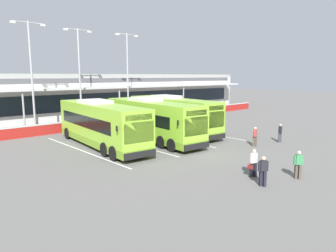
# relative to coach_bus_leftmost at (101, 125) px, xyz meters

# --- Properties ---
(ground_plane) EXTENTS (200.00, 200.00, 0.00)m
(ground_plane) POSITION_rel_coach_bus_leftmost_xyz_m (4.37, -6.38, -1.79)
(ground_plane) COLOR #605E5B
(terminal_building) EXTENTS (70.00, 13.00, 6.00)m
(terminal_building) POSITION_rel_coach_bus_leftmost_xyz_m (4.37, 20.53, 1.23)
(terminal_building) COLOR silver
(terminal_building) RESTS_ON ground
(red_barrier_wall) EXTENTS (60.00, 0.40, 1.10)m
(red_barrier_wall) POSITION_rel_coach_bus_leftmost_xyz_m (4.37, 8.12, -1.23)
(red_barrier_wall) COLOR maroon
(red_barrier_wall) RESTS_ON ground
(coach_bus_leftmost) EXTENTS (3.97, 12.34, 3.78)m
(coach_bus_leftmost) POSITION_rel_coach_bus_leftmost_xyz_m (0.00, 0.00, 0.00)
(coach_bus_leftmost) COLOR #8CC633
(coach_bus_leftmost) RESTS_ON ground
(coach_bus_left_centre) EXTENTS (3.97, 12.34, 3.78)m
(coach_bus_left_centre) POSITION_rel_coach_bus_leftmost_xyz_m (4.62, -0.92, 0.00)
(coach_bus_left_centre) COLOR #8CC633
(coach_bus_left_centre) RESTS_ON ground
(coach_bus_centre) EXTENTS (3.97, 12.34, 3.78)m
(coach_bus_centre) POSITION_rel_coach_bus_leftmost_xyz_m (8.34, 0.31, 0.00)
(coach_bus_centre) COLOR #8CC633
(coach_bus_centre) RESTS_ON ground
(bay_stripe_far_west) EXTENTS (0.14, 13.00, 0.01)m
(bay_stripe_far_west) POSITION_rel_coach_bus_leftmost_xyz_m (-1.93, -0.38, -1.78)
(bay_stripe_far_west) COLOR silver
(bay_stripe_far_west) RESTS_ON ground
(bay_stripe_west) EXTENTS (0.14, 13.00, 0.01)m
(bay_stripe_west) POSITION_rel_coach_bus_leftmost_xyz_m (2.27, -0.38, -1.78)
(bay_stripe_west) COLOR silver
(bay_stripe_west) RESTS_ON ground
(bay_stripe_mid_west) EXTENTS (0.14, 13.00, 0.01)m
(bay_stripe_mid_west) POSITION_rel_coach_bus_leftmost_xyz_m (6.47, -0.38, -1.78)
(bay_stripe_mid_west) COLOR silver
(bay_stripe_mid_west) RESTS_ON ground
(bay_stripe_centre) EXTENTS (0.14, 13.00, 0.01)m
(bay_stripe_centre) POSITION_rel_coach_bus_leftmost_xyz_m (10.67, -0.38, -1.78)
(bay_stripe_centre) COLOR silver
(bay_stripe_centre) RESTS_ON ground
(pedestrian_with_handbag) EXTENTS (0.63, 0.36, 1.62)m
(pedestrian_with_handbag) POSITION_rel_coach_bus_leftmost_xyz_m (2.35, -12.79, -0.93)
(pedestrian_with_handbag) COLOR black
(pedestrian_with_handbag) RESTS_ON ground
(pedestrian_in_dark_coat) EXTENTS (0.47, 0.42, 1.62)m
(pedestrian_in_dark_coat) POSITION_rel_coach_bus_leftmost_xyz_m (12.23, -9.33, -0.91)
(pedestrian_in_dark_coat) COLOR #33333D
(pedestrian_in_dark_coat) RESTS_ON ground
(pedestrian_child) EXTENTS (0.49, 0.42, 1.62)m
(pedestrian_child) POSITION_rel_coach_bus_leftmost_xyz_m (1.36, -13.97, -0.91)
(pedestrian_child) COLOR black
(pedestrian_child) RESTS_ON ground
(pedestrian_near_bin) EXTENTS (0.53, 0.32, 1.62)m
(pedestrian_near_bin) POSITION_rel_coach_bus_leftmost_xyz_m (9.23, -8.68, -0.91)
(pedestrian_near_bin) COLOR #4C4238
(pedestrian_near_bin) RESTS_ON ground
(pedestrian_approaching_bus) EXTENTS (0.47, 0.42, 1.62)m
(pedestrian_approaching_bus) POSITION_rel_coach_bus_leftmost_xyz_m (3.87, -14.71, -0.91)
(pedestrian_approaching_bus) COLOR #4C4238
(pedestrian_approaching_bus) RESTS_ON ground
(lamp_post_west) EXTENTS (3.24, 0.28, 11.00)m
(lamp_post_west) POSITION_rel_coach_bus_leftmost_xyz_m (-1.75, 9.95, 4.50)
(lamp_post_west) COLOR #9E9EA3
(lamp_post_west) RESTS_ON ground
(lamp_post_centre) EXTENTS (3.24, 0.28, 11.00)m
(lamp_post_centre) POSITION_rel_coach_bus_leftmost_xyz_m (3.95, 11.01, 4.50)
(lamp_post_centre) COLOR #9E9EA3
(lamp_post_centre) RESTS_ON ground
(lamp_post_east) EXTENTS (3.24, 0.28, 11.00)m
(lamp_post_east) POSITION_rel_coach_bus_leftmost_xyz_m (10.29, 10.52, 4.50)
(lamp_post_east) COLOR #9E9EA3
(lamp_post_east) RESTS_ON ground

